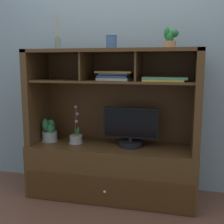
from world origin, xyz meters
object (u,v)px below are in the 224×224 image
Objects in this scene: magazine_stack_centre at (116,76)px; potted_succulent at (170,39)px; potted_orchid at (76,138)px; ceramic_vase at (111,42)px; potted_fern at (49,131)px; magazine_stack_left at (164,79)px; tv_monitor at (131,130)px; media_console at (112,152)px; diffuser_bottle at (58,43)px.

potted_succulent reaches higher than magazine_stack_centre.
ceramic_vase is at bearing -3.50° from potted_orchid.
magazine_stack_centre is 3.02× the size of ceramic_vase.
magazine_stack_centre is at bearing 60.27° from ceramic_vase.
potted_fern is 0.62× the size of magazine_stack_left.
potted_succulent is (0.33, -0.04, 0.80)m from tv_monitor.
media_console is 0.84m from magazine_stack_left.
media_console is 12.78× the size of ceramic_vase.
potted_fern is 0.63× the size of magazine_stack_centre.
potted_succulent is (0.50, -0.04, 1.03)m from media_console.
magazine_stack_left is (0.29, -0.07, 0.47)m from tv_monitor.
magazine_stack_left is at bearing -8.95° from media_console.
potted_fern is at bearing -179.48° from media_console.
potted_fern is at bearing -177.57° from magazine_stack_centre.
potted_fern is 1.06m from ceramic_vase.
ceramic_vase is at bearing -90.00° from media_console.
magazine_stack_centre is at bearing 170.54° from tv_monitor.
potted_succulent reaches higher than magazine_stack_left.
media_console is 0.72m from magazine_stack_centre.
magazine_stack_centre is 0.61m from diffuser_bottle.
magazine_stack_left is 2.15× the size of potted_succulent.
diffuser_bottle reaches higher than magazine_stack_centre.
media_console is 1.14m from potted_succulent.
magazine_stack_centre is at bearing 2.43° from potted_fern.
magazine_stack_centre is at bearing 4.84° from potted_orchid.
media_console is 0.38m from potted_orchid.
potted_orchid is 0.99× the size of magazine_stack_left.
potted_orchid is 1.18× the size of diffuser_bottle.
diffuser_bottle is (-0.50, -0.03, 1.01)m from media_console.
ceramic_vase reaches higher than magazine_stack_left.
potted_orchid is (-0.36, -0.01, 0.12)m from media_console.
magazine_stack_centre is 2.12× the size of potted_succulent.
diffuser_bottle is (-0.15, -0.02, 0.89)m from potted_orchid.
tv_monitor is 1.38× the size of magazine_stack_centre.
media_console is at bearing 171.05° from magazine_stack_left.
potted_orchid is (-0.53, -0.01, -0.10)m from tv_monitor.
tv_monitor is 1.36× the size of magazine_stack_left.
tv_monitor is at bearing 173.87° from potted_succulent.
potted_fern is 1.91× the size of ceramic_vase.
potted_fern is 1.22m from magazine_stack_left.
potted_orchid is at bearing -175.16° from magazine_stack_centre.
ceramic_vase is (0.00, -0.03, 1.01)m from media_console.
magazine_stack_left is 0.45m from magazine_stack_centre.
media_console is 3.07× the size of tv_monitor.
media_console is 8.96× the size of potted_succulent.
potted_orchid reaches higher than potted_fern.
diffuser_bottle is at bearing 179.82° from potted_succulent.
magazine_stack_left is 3.07× the size of ceramic_vase.
potted_fern is at bearing 176.48° from magazine_stack_left.
potted_fern is 1.34× the size of potted_succulent.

